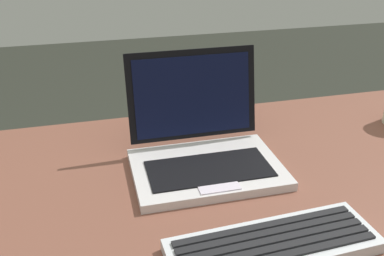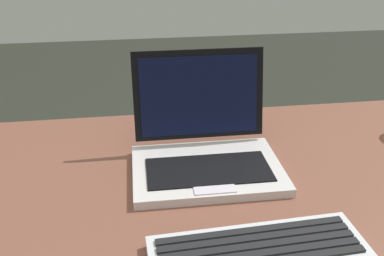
# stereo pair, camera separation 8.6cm
# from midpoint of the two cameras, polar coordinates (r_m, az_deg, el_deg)

# --- Properties ---
(desk) EXTENTS (1.52, 0.71, 0.73)m
(desk) POSITION_cam_midpoint_polar(r_m,az_deg,el_deg) (0.94, 0.48, -10.95)
(desk) COLOR brown
(desk) RESTS_ON ground
(laptop_front) EXTENTS (0.31, 0.26, 0.23)m
(laptop_front) POSITION_cam_midpoint_polar(r_m,az_deg,el_deg) (0.92, -1.24, -2.51)
(laptop_front) COLOR silver
(laptop_front) RESTS_ON desk
(external_keyboard) EXTENTS (0.35, 0.13, 0.03)m
(external_keyboard) POSITION_cam_midpoint_polar(r_m,az_deg,el_deg) (0.72, 7.27, -15.24)
(external_keyboard) COLOR silver
(external_keyboard) RESTS_ON desk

